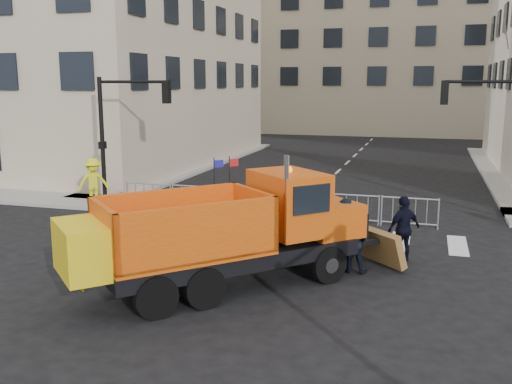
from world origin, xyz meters
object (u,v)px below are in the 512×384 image
(cop_b, at_px, (353,241))
(cop_c, at_px, (404,229))
(plow_truck, at_px, (223,230))
(worker, at_px, (93,182))
(cop_a, at_px, (343,235))

(cop_b, distance_m, cop_c, 1.90)
(plow_truck, distance_m, worker, 10.96)
(cop_a, height_order, cop_b, cop_a)
(cop_a, height_order, cop_c, cop_a)
(cop_b, bearing_deg, worker, -20.34)
(cop_a, bearing_deg, cop_b, 139.89)
(cop_b, relative_size, cop_c, 0.90)
(cop_a, xyz_separation_m, worker, (-10.99, 4.86, 0.11))
(plow_truck, height_order, cop_b, plow_truck)
(cop_b, bearing_deg, cop_c, -129.51)
(cop_b, xyz_separation_m, cop_c, (1.29, 1.40, 0.10))
(plow_truck, xyz_separation_m, cop_b, (2.96, 2.24, -0.65))
(plow_truck, bearing_deg, worker, 93.09)
(cop_a, bearing_deg, cop_c, -170.01)
(plow_truck, relative_size, cop_b, 4.57)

